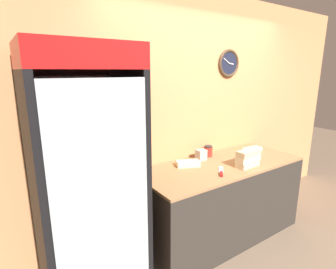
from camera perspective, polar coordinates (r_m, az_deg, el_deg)
The scene contains 11 objects.
wall_back at distance 3.11m, azimuth 6.82°, elevation 4.28°, with size 5.20×0.09×2.70m.
prep_counter at distance 3.11m, azimuth 11.47°, elevation -13.83°, with size 1.89×0.74×0.87m.
beverage_cooler at distance 2.18m, azimuth -17.65°, elevation -6.80°, with size 0.77×0.69×2.05m.
sandwich_stack_bottom at distance 2.92m, azimuth 16.93°, elevation -6.12°, with size 0.28×0.13×0.06m.
sandwich_stack_middle at distance 2.90m, azimuth 17.01°, elevation -5.01°, with size 0.28×0.11×0.06m.
sandwich_stack_top at distance 2.88m, azimuth 17.10°, elevation -3.88°, with size 0.28×0.13×0.06m.
sandwich_flat_left at distance 3.46m, azimuth 17.81°, elevation -3.16°, with size 0.26×0.12×0.05m.
sandwich_flat_right at distance 2.81m, azimuth 4.36°, elevation -6.32°, with size 0.27×0.21×0.06m.
chefs_knife at distance 2.68m, azimuth 11.52°, elevation -8.07°, with size 0.23×0.23×0.02m.
condiment_jar at distance 3.15m, azimuth 8.74°, elevation -3.58°, with size 0.10×0.10×0.13m.
napkin_dispenser at distance 3.01m, azimuth 7.21°, elevation -4.41°, with size 0.11×0.09×0.12m.
Camera 1 is at (-2.00, -0.99, 1.86)m, focal length 28.00 mm.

